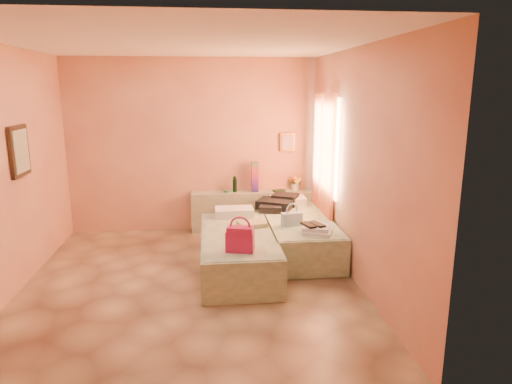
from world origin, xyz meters
TOP-DOWN VIEW (x-y plane):
  - ground at (0.00, 0.00)m, footprint 4.50×4.50m
  - room_walls at (0.21, 0.57)m, footprint 4.02×4.51m
  - headboard_ledge at (0.98, 2.10)m, footprint 2.05×0.30m
  - bed_left at (0.60, 0.40)m, footprint 0.90×2.00m
  - bed_right at (1.50, 1.00)m, footprint 0.90×2.00m
  - water_bottle at (0.67, 2.12)m, footprint 0.08×0.08m
  - rainbow_box at (1.00, 2.11)m, footprint 0.11×0.11m
  - small_dish at (0.55, 2.11)m, footprint 0.17×0.17m
  - green_book at (1.39, 2.05)m, footprint 0.21×0.17m
  - flower_vase at (1.68, 2.17)m, footprint 0.25×0.25m
  - magenta_handbag at (0.58, -0.26)m, footprint 0.35×0.25m
  - khaki_garment at (0.81, 0.68)m, footprint 0.42×0.37m
  - clothes_pile at (1.31, 1.58)m, footprint 0.72×0.72m
  - blue_handbag at (1.35, 0.66)m, footprint 0.30×0.18m
  - towel_stack at (1.61, 0.26)m, footprint 0.44×0.41m
  - sandal_pair at (1.55, 0.29)m, footprint 0.27×0.31m

SIDE VIEW (x-z plane):
  - ground at x=0.00m, z-range 0.00..0.00m
  - bed_left at x=0.60m, z-range 0.00..0.50m
  - bed_right at x=1.50m, z-range 0.00..0.50m
  - headboard_ledge at x=0.98m, z-range 0.00..0.65m
  - khaki_garment at x=0.81m, z-range 0.50..0.56m
  - towel_stack at x=1.61m, z-range 0.50..0.60m
  - clothes_pile at x=1.31m, z-range 0.50..0.67m
  - blue_handbag at x=1.35m, z-range 0.50..0.68m
  - sandal_pair at x=1.55m, z-range 0.60..0.63m
  - magenta_handbag at x=0.58m, z-range 0.50..0.79m
  - green_book at x=1.39m, z-range 0.65..0.68m
  - small_dish at x=0.55m, z-range 0.65..0.68m
  - water_bottle at x=0.67m, z-range 0.65..0.90m
  - flower_vase at x=1.68m, z-range 0.65..0.93m
  - rainbow_box at x=1.00m, z-range 0.65..1.15m
  - room_walls at x=0.21m, z-range 0.38..3.19m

